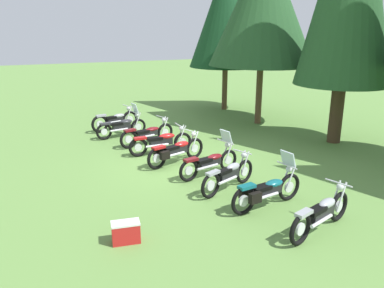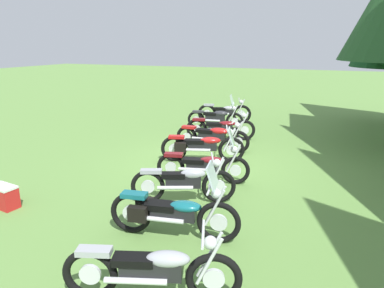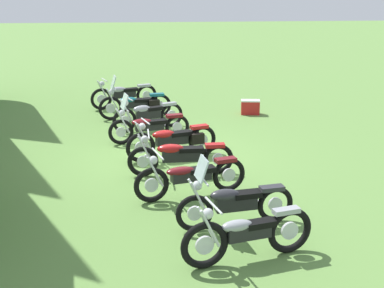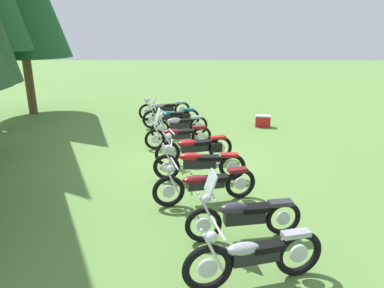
{
  "view_description": "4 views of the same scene",
  "coord_description": "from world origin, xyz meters",
  "px_view_note": "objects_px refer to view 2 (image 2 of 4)",
  "views": [
    {
      "loc": [
        11.35,
        -4.37,
        4.4
      ],
      "look_at": [
        -0.22,
        0.53,
        0.57
      ],
      "focal_mm": 36.1,
      "sensor_mm": 36.0,
      "label": 1
    },
    {
      "loc": [
        8.71,
        3.17,
        3.21
      ],
      "look_at": [
        1.37,
        0.18,
        0.94
      ],
      "focal_mm": 32.65,
      "sensor_mm": 36.0,
      "label": 2
    },
    {
      "loc": [
        -12.86,
        0.5,
        4.33
      ],
      "look_at": [
        -1.27,
        -0.48,
        0.72
      ],
      "focal_mm": 51.21,
      "sensor_mm": 36.0,
      "label": 3
    },
    {
      "loc": [
        -9.7,
        -0.16,
        3.65
      ],
      "look_at": [
        -0.61,
        -0.03,
        0.75
      ],
      "focal_mm": 32.81,
      "sensor_mm": 36.0,
      "label": 4
    }
  ],
  "objects_px": {
    "motorcycle_0": "(225,112)",
    "motorcycle_5": "(204,164)",
    "motorcycle_3": "(213,136)",
    "motorcycle_1": "(216,117)",
    "motorcycle_7": "(172,212)",
    "motorcycle_2": "(221,127)",
    "motorcycle_6": "(184,182)",
    "motorcycle_4": "(201,146)",
    "motorcycle_8": "(153,270)",
    "picnic_cooler": "(4,196)"
  },
  "relations": [
    {
      "from": "motorcycle_4",
      "to": "motorcycle_8",
      "type": "height_order",
      "value": "motorcycle_4"
    },
    {
      "from": "motorcycle_0",
      "to": "motorcycle_5",
      "type": "bearing_deg",
      "value": -92.05
    },
    {
      "from": "motorcycle_1",
      "to": "motorcycle_6",
      "type": "relative_size",
      "value": 1.06
    },
    {
      "from": "motorcycle_8",
      "to": "picnic_cooler",
      "type": "bearing_deg",
      "value": 144.0
    },
    {
      "from": "motorcycle_0",
      "to": "motorcycle_4",
      "type": "distance_m",
      "value": 5.24
    },
    {
      "from": "motorcycle_2",
      "to": "motorcycle_3",
      "type": "bearing_deg",
      "value": -99.59
    },
    {
      "from": "motorcycle_0",
      "to": "motorcycle_6",
      "type": "relative_size",
      "value": 1.07
    },
    {
      "from": "motorcycle_1",
      "to": "motorcycle_4",
      "type": "bearing_deg",
      "value": -87.61
    },
    {
      "from": "motorcycle_0",
      "to": "motorcycle_4",
      "type": "bearing_deg",
      "value": -95.12
    },
    {
      "from": "motorcycle_2",
      "to": "picnic_cooler",
      "type": "relative_size",
      "value": 3.66
    },
    {
      "from": "motorcycle_1",
      "to": "motorcycle_5",
      "type": "distance_m",
      "value": 5.54
    },
    {
      "from": "motorcycle_4",
      "to": "motorcycle_7",
      "type": "height_order",
      "value": "motorcycle_7"
    },
    {
      "from": "motorcycle_5",
      "to": "motorcycle_7",
      "type": "relative_size",
      "value": 0.97
    },
    {
      "from": "motorcycle_5",
      "to": "motorcycle_8",
      "type": "relative_size",
      "value": 0.99
    },
    {
      "from": "motorcycle_0",
      "to": "motorcycle_8",
      "type": "height_order",
      "value": "motorcycle_0"
    },
    {
      "from": "motorcycle_3",
      "to": "motorcycle_2",
      "type": "bearing_deg",
      "value": 94.4
    },
    {
      "from": "motorcycle_4",
      "to": "picnic_cooler",
      "type": "distance_m",
      "value": 4.98
    },
    {
      "from": "motorcycle_1",
      "to": "motorcycle_8",
      "type": "relative_size",
      "value": 0.98
    },
    {
      "from": "motorcycle_1",
      "to": "motorcycle_2",
      "type": "distance_m",
      "value": 1.58
    },
    {
      "from": "motorcycle_7",
      "to": "motorcycle_1",
      "type": "bearing_deg",
      "value": 93.22
    },
    {
      "from": "motorcycle_7",
      "to": "motorcycle_5",
      "type": "bearing_deg",
      "value": 88.16
    },
    {
      "from": "motorcycle_6",
      "to": "picnic_cooler",
      "type": "height_order",
      "value": "motorcycle_6"
    },
    {
      "from": "motorcycle_1",
      "to": "motorcycle_4",
      "type": "distance_m",
      "value": 4.04
    },
    {
      "from": "motorcycle_1",
      "to": "picnic_cooler",
      "type": "distance_m",
      "value": 8.33
    },
    {
      "from": "motorcycle_3",
      "to": "picnic_cooler",
      "type": "relative_size",
      "value": 3.76
    },
    {
      "from": "motorcycle_1",
      "to": "motorcycle_2",
      "type": "bearing_deg",
      "value": -75.51
    },
    {
      "from": "motorcycle_2",
      "to": "motorcycle_6",
      "type": "bearing_deg",
      "value": -96.31
    },
    {
      "from": "motorcycle_6",
      "to": "motorcycle_8",
      "type": "relative_size",
      "value": 0.93
    },
    {
      "from": "motorcycle_0",
      "to": "picnic_cooler",
      "type": "relative_size",
      "value": 3.45
    },
    {
      "from": "motorcycle_2",
      "to": "motorcycle_5",
      "type": "distance_m",
      "value": 3.99
    },
    {
      "from": "motorcycle_4",
      "to": "motorcycle_6",
      "type": "relative_size",
      "value": 1.1
    },
    {
      "from": "motorcycle_1",
      "to": "motorcycle_5",
      "type": "height_order",
      "value": "same"
    },
    {
      "from": "motorcycle_3",
      "to": "motorcycle_7",
      "type": "xyz_separation_m",
      "value": [
        5.17,
        1.04,
        0.02
      ]
    },
    {
      "from": "motorcycle_3",
      "to": "motorcycle_6",
      "type": "height_order",
      "value": "motorcycle_6"
    },
    {
      "from": "motorcycle_2",
      "to": "motorcycle_8",
      "type": "bearing_deg",
      "value": -93.98
    },
    {
      "from": "motorcycle_2",
      "to": "motorcycle_0",
      "type": "bearing_deg",
      "value": 88.87
    },
    {
      "from": "motorcycle_0",
      "to": "motorcycle_5",
      "type": "xyz_separation_m",
      "value": [
        6.56,
        1.49,
        -0.0
      ]
    },
    {
      "from": "motorcycle_0",
      "to": "picnic_cooler",
      "type": "height_order",
      "value": "motorcycle_0"
    },
    {
      "from": "motorcycle_7",
      "to": "picnic_cooler",
      "type": "distance_m",
      "value": 3.68
    },
    {
      "from": "motorcycle_8",
      "to": "motorcycle_3",
      "type": "bearing_deg",
      "value": 83.64
    },
    {
      "from": "motorcycle_4",
      "to": "picnic_cooler",
      "type": "xyz_separation_m",
      "value": [
        4.18,
        -2.7,
        -0.23
      ]
    },
    {
      "from": "motorcycle_5",
      "to": "motorcycle_2",
      "type": "bearing_deg",
      "value": 87.89
    },
    {
      "from": "motorcycle_3",
      "to": "motorcycle_5",
      "type": "distance_m",
      "value": 2.71
    },
    {
      "from": "motorcycle_8",
      "to": "motorcycle_7",
      "type": "bearing_deg",
      "value": 87.5
    },
    {
      "from": "motorcycle_7",
      "to": "motorcycle_0",
      "type": "bearing_deg",
      "value": 91.66
    },
    {
      "from": "motorcycle_5",
      "to": "motorcycle_6",
      "type": "relative_size",
      "value": 1.07
    },
    {
      "from": "motorcycle_1",
      "to": "motorcycle_7",
      "type": "xyz_separation_m",
      "value": [
        7.89,
        1.83,
        0.01
      ]
    },
    {
      "from": "motorcycle_2",
      "to": "picnic_cooler",
      "type": "distance_m",
      "value": 7.13
    },
    {
      "from": "motorcycle_4",
      "to": "motorcycle_7",
      "type": "distance_m",
      "value": 4.06
    },
    {
      "from": "motorcycle_3",
      "to": "motorcycle_5",
      "type": "xyz_separation_m",
      "value": [
        2.62,
        0.68,
        -0.0
      ]
    }
  ]
}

